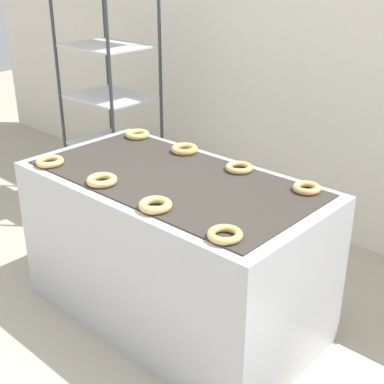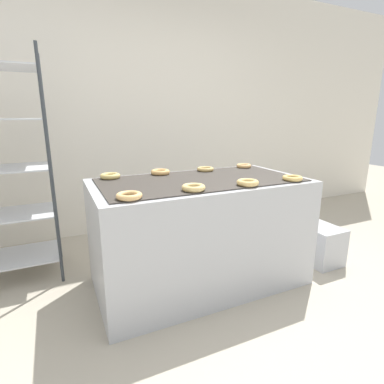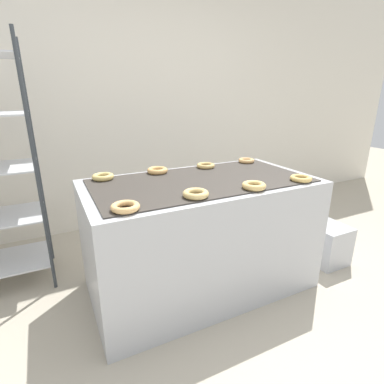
{
  "view_description": "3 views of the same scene",
  "coord_description": "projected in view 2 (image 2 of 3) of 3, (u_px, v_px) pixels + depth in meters",
  "views": [
    {
      "loc": [
        1.76,
        -1.12,
        1.88
      ],
      "look_at": [
        0.0,
        0.82,
        0.71
      ],
      "focal_mm": 50.0,
      "sensor_mm": 36.0,
      "label": 1
    },
    {
      "loc": [
        -0.98,
        -1.29,
        1.3
      ],
      "look_at": [
        0.0,
        0.82,
        0.71
      ],
      "focal_mm": 28.0,
      "sensor_mm": 36.0,
      "label": 2
    },
    {
      "loc": [
        -0.94,
        -1.08,
        1.42
      ],
      "look_at": [
        0.0,
        0.82,
        0.71
      ],
      "focal_mm": 28.0,
      "sensor_mm": 36.0,
      "label": 3
    }
  ],
  "objects": [
    {
      "name": "ground_plane",
      "position": [
        248.0,
        332.0,
        1.86
      ],
      "size": [
        14.0,
        14.0,
        0.0
      ],
      "primitive_type": "plane",
      "color": "#B2A893"
    },
    {
      "name": "wall_back",
      "position": [
        144.0,
        107.0,
        3.38
      ],
      "size": [
        8.0,
        0.05,
        2.8
      ],
      "color": "silver",
      "rests_on": "ground_plane"
    },
    {
      "name": "fryer_machine",
      "position": [
        200.0,
        232.0,
        2.35
      ],
      "size": [
        1.6,
        0.85,
        0.84
      ],
      "color": "#B7BABF",
      "rests_on": "ground_plane"
    },
    {
      "name": "baking_rack_cart",
      "position": [
        7.0,
        169.0,
        2.3
      ],
      "size": [
        0.62,
        0.49,
        1.79
      ],
      "color": "#33383D",
      "rests_on": "ground_plane"
    },
    {
      "name": "glaze_bin",
      "position": [
        321.0,
        245.0,
        2.72
      ],
      "size": [
        0.29,
        0.35,
        0.34
      ],
      "color": "#B7BABF",
      "rests_on": "ground_plane"
    },
    {
      "name": "donut_near_left",
      "position": [
        129.0,
        196.0,
        1.71
      ],
      "size": [
        0.15,
        0.15,
        0.03
      ],
      "primitive_type": "torus",
      "color": "#ECB66F",
      "rests_on": "fryer_machine"
    },
    {
      "name": "donut_near_midleft",
      "position": [
        194.0,
        188.0,
        1.9
      ],
      "size": [
        0.15,
        0.15,
        0.04
      ],
      "primitive_type": "torus",
      "color": "#E2BE72",
      "rests_on": "fryer_machine"
    },
    {
      "name": "donut_near_midright",
      "position": [
        248.0,
        183.0,
        2.04
      ],
      "size": [
        0.15,
        0.15,
        0.04
      ],
      "primitive_type": "torus",
      "color": "#E6BD6E",
      "rests_on": "fryer_machine"
    },
    {
      "name": "donut_near_right",
      "position": [
        292.0,
        178.0,
        2.21
      ],
      "size": [
        0.14,
        0.14,
        0.03
      ],
      "primitive_type": "torus",
      "color": "#E7BC65",
      "rests_on": "fryer_machine"
    },
    {
      "name": "donut_far_left",
      "position": [
        110.0,
        176.0,
        2.27
      ],
      "size": [
        0.15,
        0.15,
        0.04
      ],
      "primitive_type": "torus",
      "color": "#D8BA68",
      "rests_on": "fryer_machine"
    },
    {
      "name": "donut_far_midleft",
      "position": [
        160.0,
        172.0,
        2.43
      ],
      "size": [
        0.15,
        0.15,
        0.04
      ],
      "primitive_type": "torus",
      "color": "#E7AE64",
      "rests_on": "fryer_machine"
    },
    {
      "name": "donut_far_midright",
      "position": [
        205.0,
        169.0,
        2.58
      ],
      "size": [
        0.15,
        0.15,
        0.03
      ],
      "primitive_type": "torus",
      "color": "tan",
      "rests_on": "fryer_machine"
    },
    {
      "name": "donut_far_right",
      "position": [
        244.0,
        166.0,
        2.75
      ],
      "size": [
        0.13,
        0.13,
        0.03
      ],
      "primitive_type": "torus",
      "color": "#E6AF6A",
      "rests_on": "fryer_machine"
    }
  ]
}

